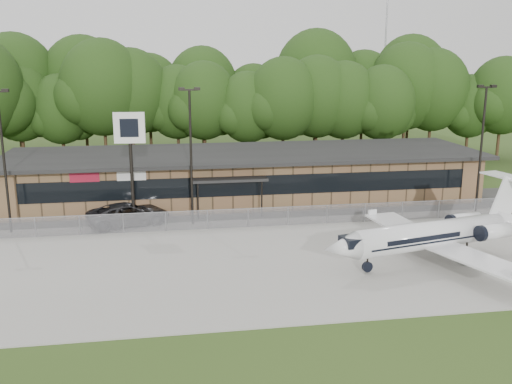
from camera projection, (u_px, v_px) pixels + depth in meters
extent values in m
plane|color=#324B1B|center=(313.00, 316.00, 27.91)|extent=(160.00, 160.00, 0.00)
cube|color=#9E9B93|center=(280.00, 259.00, 35.59)|extent=(64.00, 18.00, 0.08)
cube|color=#383835|center=(252.00, 211.00, 46.63)|extent=(50.00, 9.00, 0.06)
cube|color=brown|center=(244.00, 177.00, 50.50)|extent=(40.00, 10.00, 4.00)
cube|color=black|center=(253.00, 186.00, 45.61)|extent=(36.00, 0.08, 1.60)
cube|color=black|center=(245.00, 154.00, 49.52)|extent=(41.00, 11.50, 0.30)
cube|color=black|center=(229.00, 179.00, 44.58)|extent=(6.00, 1.60, 0.20)
cube|color=maroon|center=(84.00, 178.00, 43.31)|extent=(2.20, 0.06, 0.70)
cube|color=silver|center=(131.00, 176.00, 43.85)|extent=(2.20, 0.06, 0.70)
cube|color=gray|center=(261.00, 218.00, 42.15)|extent=(46.00, 0.03, 1.50)
cube|color=gray|center=(262.00, 208.00, 41.97)|extent=(46.00, 0.04, 0.04)
cylinder|color=gray|center=(385.00, 55.00, 74.52)|extent=(0.20, 0.20, 25.00)
cylinder|color=black|center=(4.00, 165.00, 39.81)|extent=(0.18, 0.18, 10.00)
cube|color=black|center=(5.00, 90.00, 38.71)|extent=(0.45, 0.30, 0.22)
cylinder|color=black|center=(191.00, 159.00, 41.83)|extent=(0.18, 0.18, 10.00)
cube|color=black|center=(189.00, 90.00, 40.65)|extent=(1.20, 0.12, 0.12)
cube|color=black|center=(181.00, 89.00, 40.55)|extent=(0.45, 0.30, 0.22)
cube|color=black|center=(197.00, 89.00, 40.72)|extent=(0.45, 0.30, 0.22)
cylinder|color=black|center=(481.00, 151.00, 45.39)|extent=(0.18, 0.18, 10.00)
cube|color=black|center=(487.00, 87.00, 44.22)|extent=(1.20, 0.12, 0.12)
cube|color=black|center=(480.00, 86.00, 44.12)|extent=(0.45, 0.30, 0.22)
cube|color=black|center=(493.00, 86.00, 44.29)|extent=(0.45, 0.30, 0.22)
cylinder|color=white|center=(430.00, 236.00, 34.48)|extent=(10.51, 3.99, 1.67)
cone|color=white|center=(340.00, 249.00, 32.17)|extent=(2.41, 2.10, 1.67)
cone|color=white|center=(510.00, 222.00, 36.79)|extent=(2.61, 2.14, 1.67)
cube|color=white|center=(477.00, 261.00, 31.69)|extent=(3.65, 6.60, 0.12)
cube|color=white|center=(402.00, 227.00, 37.87)|extent=(3.65, 6.60, 0.12)
cylinder|color=white|center=(494.00, 233.00, 34.66)|extent=(2.44, 1.43, 0.94)
cylinder|color=white|center=(464.00, 222.00, 37.00)|extent=(2.44, 1.43, 0.94)
cube|color=white|center=(506.00, 201.00, 36.25)|extent=(2.52, 0.72, 3.13)
cube|color=black|center=(351.00, 243.00, 32.37)|extent=(1.30, 1.45, 0.52)
cube|color=black|center=(453.00, 254.00, 35.50)|extent=(1.38, 2.62, 0.73)
cylinder|color=black|center=(367.00, 268.00, 33.19)|extent=(0.75, 0.75, 0.23)
imported|color=#343436|center=(129.00, 214.00, 42.68)|extent=(6.69, 4.51, 1.70)
cylinder|color=black|center=(132.00, 173.00, 41.66)|extent=(0.26, 0.26, 8.09)
cube|color=silver|center=(129.00, 128.00, 40.89)|extent=(2.24, 0.43, 2.23)
cube|color=black|center=(129.00, 128.00, 40.76)|extent=(1.31, 0.14, 1.32)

